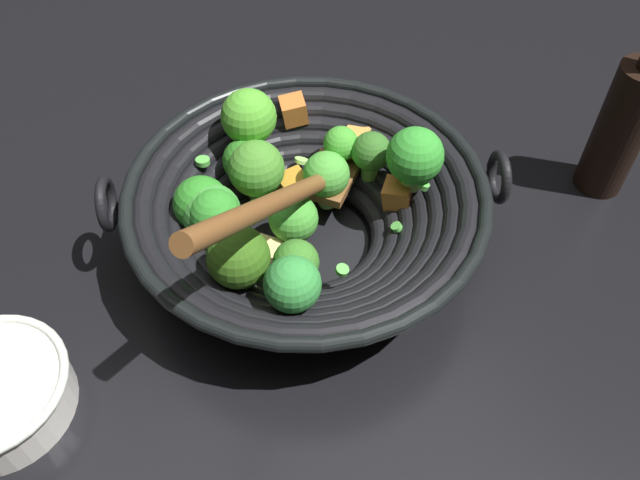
{
  "coord_description": "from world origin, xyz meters",
  "views": [
    {
      "loc": [
        0.11,
        0.43,
        0.53
      ],
      "look_at": [
        -0.01,
        0.02,
        0.03
      ],
      "focal_mm": 36.42,
      "sensor_mm": 36.0,
      "label": 1
    }
  ],
  "objects": [
    {
      "name": "soy_sauce_bottle",
      "position": [
        -0.35,
        0.0,
        0.09
      ],
      "size": [
        0.05,
        0.05,
        0.21
      ],
      "color": "black",
      "rests_on": "ground"
    },
    {
      "name": "wok",
      "position": [
        0.0,
        -0.0,
        0.06
      ],
      "size": [
        0.39,
        0.36,
        0.23
      ],
      "color": "black",
      "rests_on": "ground"
    },
    {
      "name": "ground_plane",
      "position": [
        0.0,
        0.0,
        0.0
      ],
      "size": [
        4.0,
        4.0,
        0.0
      ],
      "primitive_type": "plane",
      "color": "black"
    }
  ]
}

